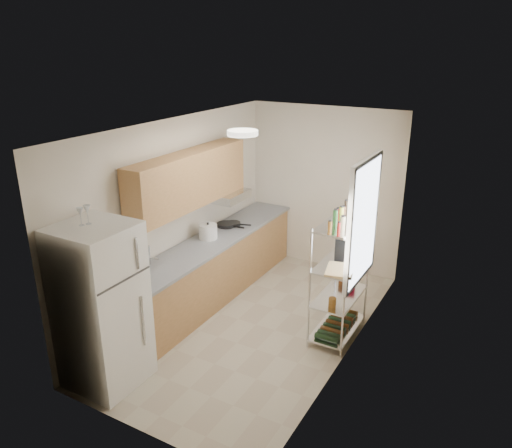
{
  "coord_description": "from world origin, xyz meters",
  "views": [
    {
      "loc": [
        2.79,
        -4.97,
        3.52
      ],
      "look_at": [
        -0.14,
        0.25,
        1.31
      ],
      "focal_mm": 35.0,
      "sensor_mm": 36.0,
      "label": 1
    }
  ],
  "objects_px": {
    "frying_pan_large": "(226,225)",
    "rice_cooker": "(208,232)",
    "cutting_board": "(340,270)",
    "refrigerator": "(101,306)",
    "espresso_machine": "(344,246)"
  },
  "relations": [
    {
      "from": "rice_cooker",
      "to": "espresso_machine",
      "type": "relative_size",
      "value": 0.89
    },
    {
      "from": "rice_cooker",
      "to": "refrigerator",
      "type": "bearing_deg",
      "value": -87.05
    },
    {
      "from": "cutting_board",
      "to": "rice_cooker",
      "type": "bearing_deg",
      "value": 171.12
    },
    {
      "from": "rice_cooker",
      "to": "cutting_board",
      "type": "bearing_deg",
      "value": -8.88
    },
    {
      "from": "rice_cooker",
      "to": "espresso_machine",
      "type": "distance_m",
      "value": 1.96
    },
    {
      "from": "refrigerator",
      "to": "cutting_board",
      "type": "bearing_deg",
      "value": 42.85
    },
    {
      "from": "rice_cooker",
      "to": "frying_pan_large",
      "type": "bearing_deg",
      "value": 95.22
    },
    {
      "from": "frying_pan_large",
      "to": "rice_cooker",
      "type": "bearing_deg",
      "value": -87.75
    },
    {
      "from": "frying_pan_large",
      "to": "espresso_machine",
      "type": "relative_size",
      "value": 0.96
    },
    {
      "from": "frying_pan_large",
      "to": "espresso_machine",
      "type": "distance_m",
      "value": 2.07
    },
    {
      "from": "cutting_board",
      "to": "espresso_machine",
      "type": "height_order",
      "value": "espresso_machine"
    },
    {
      "from": "rice_cooker",
      "to": "espresso_machine",
      "type": "xyz_separation_m",
      "value": [
        1.96,
        0.08,
        0.15
      ]
    },
    {
      "from": "refrigerator",
      "to": "cutting_board",
      "type": "height_order",
      "value": "refrigerator"
    },
    {
      "from": "cutting_board",
      "to": "refrigerator",
      "type": "bearing_deg",
      "value": -137.15
    },
    {
      "from": "frying_pan_large",
      "to": "refrigerator",
      "type": "bearing_deg",
      "value": -89.56
    }
  ]
}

